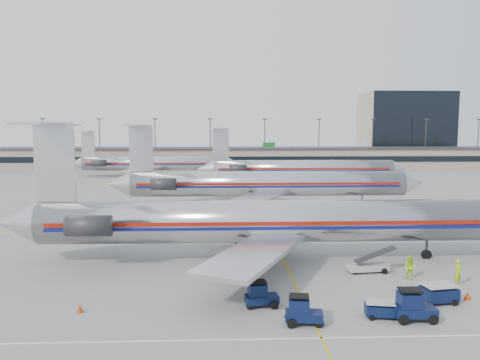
{
  "coord_description": "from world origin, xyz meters",
  "views": [
    {
      "loc": [
        -5.44,
        -42.32,
        11.31
      ],
      "look_at": [
        -2.84,
        21.94,
        4.5
      ],
      "focal_mm": 35.0,
      "sensor_mm": 36.0,
      "label": 1
    }
  ],
  "objects": [
    {
      "name": "ground",
      "position": [
        0.0,
        0.0,
        0.0
      ],
      "size": [
        260.0,
        260.0,
        0.0
      ],
      "primitive_type": "plane",
      "color": "gray",
      "rests_on": "ground"
    },
    {
      "name": "apron_markings",
      "position": [
        0.0,
        10.0,
        0.01
      ],
      "size": [
        160.0,
        0.15,
        0.02
      ],
      "primitive_type": "cube",
      "color": "silver",
      "rests_on": "ground"
    },
    {
      "name": "terminal",
      "position": [
        0.0,
        97.97,
        3.16
      ],
      "size": [
        162.0,
        17.0,
        6.25
      ],
      "color": "gray",
      "rests_on": "ground"
    },
    {
      "name": "light_mast_row",
      "position": [
        0.0,
        112.0,
        8.58
      ],
      "size": [
        163.6,
        0.4,
        15.28
      ],
      "color": "#38383D",
      "rests_on": "ground"
    },
    {
      "name": "distant_building",
      "position": [
        62.0,
        128.0,
        12.5
      ],
      "size": [
        30.0,
        20.0,
        25.0
      ],
      "primitive_type": "cube",
      "color": "tan",
      "rests_on": "ground"
    },
    {
      "name": "jet_foreground",
      "position": [
        -2.1,
        -2.48,
        3.52
      ],
      "size": [
        46.35,
        27.29,
        12.13
      ],
      "color": "silver",
      "rests_on": "ground"
    },
    {
      "name": "jet_second_row",
      "position": [
        0.55,
        26.04,
        3.57
      ],
      "size": [
        47.04,
        27.7,
        12.31
      ],
      "color": "silver",
      "rests_on": "ground"
    },
    {
      "name": "jet_third_row",
      "position": [
        10.65,
        53.87,
        3.48
      ],
      "size": [
        43.82,
        26.95,
        11.98
      ],
      "color": "silver",
      "rests_on": "ground"
    },
    {
      "name": "jet_back_row",
      "position": [
        -22.7,
        73.77,
        3.29
      ],
      "size": [
        41.5,
        25.53,
        11.35
      ],
      "color": "silver",
      "rests_on": "ground"
    },
    {
      "name": "tug_left",
      "position": [
        -2.99,
        -13.29,
        0.78
      ],
      "size": [
        2.24,
        1.36,
        1.72
      ],
      "rotation": [
        0.0,
        0.0,
        0.15
      ],
      "color": "#091335",
      "rests_on": "ground"
    },
    {
      "name": "tug_center",
      "position": [
        -0.77,
        -16.17,
        0.81
      ],
      "size": [
        2.3,
        1.38,
        1.77
      ],
      "rotation": [
        0.0,
        0.0,
        -0.14
      ],
      "color": "#091335",
      "rests_on": "ground"
    },
    {
      "name": "tug_right",
      "position": [
        5.9,
        -15.93,
        0.89
      ],
      "size": [
        2.45,
        1.29,
        1.96
      ],
      "rotation": [
        0.0,
        0.0,
        -0.03
      ],
      "color": "#091335",
      "rests_on": "ground"
    },
    {
      "name": "cart_inner",
      "position": [
        4.15,
        -15.27,
        0.52
      ],
      "size": [
        1.88,
        1.44,
        0.97
      ],
      "rotation": [
        0.0,
        0.0,
        -0.17
      ],
      "color": "#091335",
      "rests_on": "ground"
    },
    {
      "name": "cart_outer",
      "position": [
        8.88,
        -13.04,
        0.65
      ],
      "size": [
        2.36,
        1.8,
        1.22
      ],
      "rotation": [
        0.0,
        0.0,
        0.16
      ],
      "color": "#091335",
      "rests_on": "ground"
    },
    {
      "name": "belt_loader",
      "position": [
        6.36,
        -6.28,
        0.54
      ],
      "size": [
        3.93,
        1.56,
        2.03
      ],
      "rotation": [
        0.0,
        0.0,
        0.12
      ],
      "color": "#9F9F9F",
      "rests_on": "ground"
    },
    {
      "name": "ramp_worker_near",
      "position": [
        11.84,
        -9.79,
        0.98
      ],
      "size": [
        0.85,
        0.8,
        1.95
      ],
      "primitive_type": "imported",
      "rotation": [
        0.0,
        0.0,
        0.65
      ],
      "color": "#BCDD14",
      "rests_on": "ground"
    },
    {
      "name": "ramp_worker_far",
      "position": [
        8.94,
        -8.15,
        0.91
      ],
      "size": [
        1.12,
        1.09,
        1.82
      ],
      "primitive_type": "imported",
      "rotation": [
        0.0,
        0.0,
        -0.65
      ],
      "color": "#AFF016",
      "rests_on": "ground"
    },
    {
      "name": "cone_right",
      "position": [
        11.04,
        -12.64,
        0.32
      ],
      "size": [
        0.61,
        0.61,
        0.64
      ],
      "primitive_type": "cone",
      "rotation": [
        0.0,
        0.0,
        0.37
      ],
      "color": "red",
      "rests_on": "ground"
    },
    {
      "name": "cone_left",
      "position": [
        -14.31,
        -13.78,
        0.27
      ],
      "size": [
        0.5,
        0.5,
        0.55
      ],
      "primitive_type": "cone",
      "rotation": [
        0.0,
        0.0,
        -0.31
      ],
      "color": "red",
      "rests_on": "ground"
    }
  ]
}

